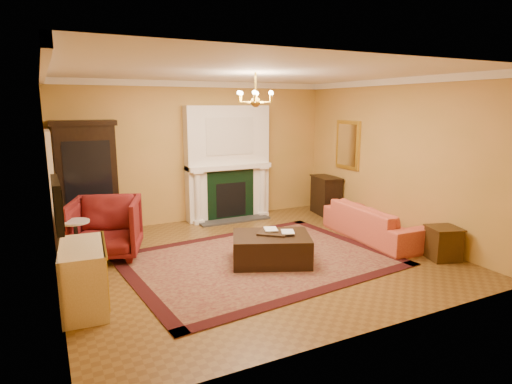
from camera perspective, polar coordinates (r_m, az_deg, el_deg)
floor at (r=7.27m, az=-0.06°, el=-8.72°), size 6.00×5.50×0.02m
ceiling at (r=6.85m, az=-0.06°, el=15.74°), size 6.00×5.50×0.02m
wall_back at (r=9.43m, az=-7.61°, el=5.28°), size 6.00×0.02×3.00m
wall_front at (r=4.64m, az=15.36°, el=-1.38°), size 6.00×0.02×3.00m
wall_left at (r=6.19m, az=-25.86°, el=1.02°), size 0.02×5.50×3.00m
wall_right at (r=8.66m, az=18.10°, el=4.27°), size 0.02×5.50×3.00m
fireplace at (r=9.51m, az=-3.76°, el=3.55°), size 1.90×0.70×2.50m
crown_molding at (r=7.71m, az=-3.35°, el=14.72°), size 6.00×5.50×0.12m
doorway at (r=7.94m, az=-25.43°, el=-0.21°), size 0.08×1.05×2.10m
tv_panel at (r=5.63m, az=-24.95°, el=-1.40°), size 0.09×0.95×0.58m
gilt_mirror at (r=9.66m, az=12.14°, el=6.16°), size 0.06×0.76×1.05m
chandelier at (r=6.83m, az=-0.06°, el=12.38°), size 0.63×0.55×0.53m
oriental_rug at (r=7.11m, az=0.35°, el=-9.04°), size 4.45×3.51×0.02m
china_cabinet at (r=8.75m, az=-21.55°, el=1.23°), size 1.08×0.52×2.13m
wingback_armchair at (r=7.55m, az=-19.42°, el=-4.17°), size 1.33×1.29×1.10m
pedestal_table at (r=7.22m, az=-22.80°, el=-6.01°), size 0.43×0.43×0.76m
commode at (r=5.82m, az=-21.97°, el=-10.48°), size 0.61×1.13×0.81m
coral_sofa at (r=8.40m, az=15.58°, el=-3.18°), size 0.78×2.26×0.87m
end_table at (r=7.73m, az=23.67°, el=-6.37°), size 0.57×0.57×0.52m
console_table at (r=10.11m, az=9.29°, el=-0.53°), size 0.55×0.82×0.85m
leather_ottoman at (r=6.93m, az=2.05°, el=-7.54°), size 1.47×1.30×0.45m
ottoman_tray at (r=6.92m, az=2.28°, el=-5.46°), size 0.58×0.57×0.03m
book_a at (r=6.96m, az=1.15°, el=-4.05°), size 0.20×0.09×0.28m
book_b at (r=6.85m, az=3.43°, el=-4.33°), size 0.19×0.10×0.27m
topiary_left at (r=9.15m, az=-8.29°, el=5.02°), size 0.18×0.18×0.48m
topiary_right at (r=9.69m, az=-0.29°, el=5.41°), size 0.17×0.17×0.45m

